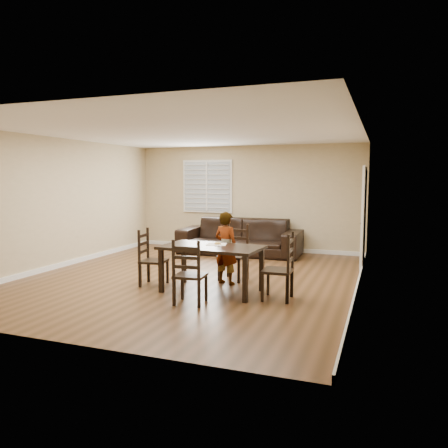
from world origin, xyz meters
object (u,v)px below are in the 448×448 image
Objects in this scene: chair_right at (286,270)px; donut at (218,243)px; dining_table at (212,251)px; chair_left at (147,259)px; sofa at (240,237)px; chair_near at (236,254)px; chair_far at (188,276)px; child at (226,248)px.

donut is (-1.21, 0.25, 0.32)m from chair_right.
dining_table is 1.61× the size of chair_right.
donut is (1.27, 0.12, 0.34)m from chair_left.
sofa is at bearing -16.57° from chair_left.
chair_near reaches higher than chair_far.
chair_right is at bearing -11.66° from donut.
chair_left reaches higher than chair_far.
chair_left is 0.33× the size of sofa.
child is 11.74× the size of donut.
chair_far is 4.49m from sofa.
dining_table is at bearing -98.11° from chair_far.
sofa is (-0.65, 4.44, -0.01)m from chair_far.
chair_near is at bearing -77.37° from child.
chair_far is 0.76× the size of child.
sofa is (-0.73, 2.99, -0.21)m from child.
sofa is at bearing -154.10° from chair_right.
chair_far is 0.33× the size of sofa.
chair_right is 1.39m from child.
chair_right is (1.25, -0.07, -0.20)m from dining_table.
child reaches higher than chair_far.
chair_right reaches higher than dining_table.
child is at bearing -120.67° from chair_right.
chair_right is (1.28, 0.79, 0.03)m from chair_far.
donut is at bearing -99.46° from chair_far.
child is 3.08m from sofa.
chair_near is at bearing -99.03° from chair_far.
dining_table is 0.22m from donut.
chair_left is at bearing -94.95° from chair_right.
chair_far reaches higher than sofa.
chair_near reaches higher than chair_left.
dining_table is 1.31× the size of child.
dining_table is at bearing -100.08° from donut.
chair_near is 0.48m from child.
chair_right is 4.13m from sofa.
sofa reaches higher than donut.
chair_near is 1.90m from chair_far.
chair_far is (-0.04, -0.86, -0.23)m from dining_table.
child reaches higher than dining_table.
chair_near is 1.03× the size of chair_left.
chair_near is (0.07, 1.04, -0.21)m from dining_table.
chair_left is 2.49m from chair_right.
chair_near is at bearing -74.56° from sofa.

